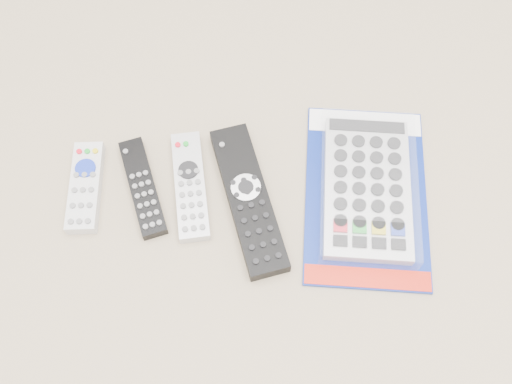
{
  "coord_description": "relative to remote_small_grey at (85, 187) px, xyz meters",
  "views": [
    {
      "loc": [
        -0.02,
        -0.42,
        0.81
      ],
      "look_at": [
        0.03,
        -0.03,
        0.01
      ],
      "focal_mm": 40.0,
      "sensor_mm": 36.0,
      "label": 1
    }
  ],
  "objects": [
    {
      "name": "remote_large_black",
      "position": [
        0.25,
        -0.05,
        0.0
      ],
      "size": [
        0.1,
        0.26,
        0.03
      ],
      "rotation": [
        0.0,
        0.0,
        0.15
      ],
      "color": "black",
      "rests_on": "ground"
    },
    {
      "name": "remote_silver_dvd",
      "position": [
        0.16,
        -0.02,
        -0.0
      ],
      "size": [
        0.05,
        0.19,
        0.02
      ],
      "rotation": [
        0.0,
        0.0,
        0.02
      ],
      "color": "#B5B6BA",
      "rests_on": "ground"
    },
    {
      "name": "jumbo_remote_packaged",
      "position": [
        0.44,
        -0.06,
        0.01
      ],
      "size": [
        0.25,
        0.34,
        0.04
      ],
      "rotation": [
        0.0,
        0.0,
        -0.19
      ],
      "color": "navy",
      "rests_on": "ground"
    },
    {
      "name": "remote_slim_black",
      "position": [
        0.09,
        -0.01,
        -0.0
      ],
      "size": [
        0.07,
        0.18,
        0.02
      ],
      "rotation": [
        0.0,
        0.0,
        0.2
      ],
      "color": "black",
      "rests_on": "ground"
    },
    {
      "name": "remote_small_grey",
      "position": [
        0.0,
        0.0,
        0.0
      ],
      "size": [
        0.06,
        0.16,
        0.02
      ],
      "rotation": [
        0.0,
        0.0,
        -0.08
      ],
      "color": "#BEBEC0",
      "rests_on": "ground"
    }
  ]
}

